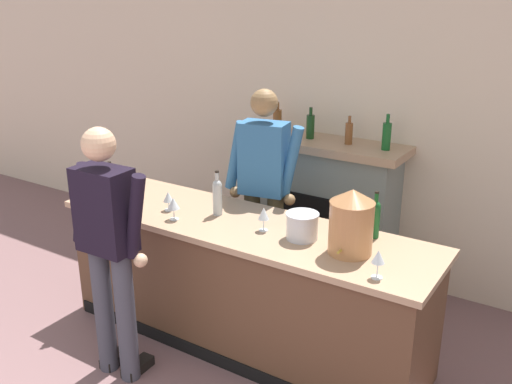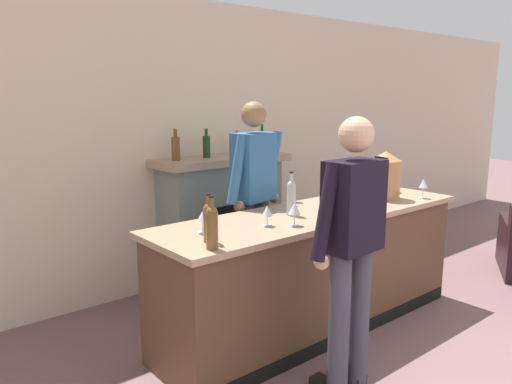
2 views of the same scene
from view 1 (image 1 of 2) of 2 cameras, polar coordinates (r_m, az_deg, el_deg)
The scene contains 16 objects.
wall_back_panel at distance 5.12m, azimuth 9.86°, elevation 6.58°, with size 12.00×0.07×2.75m.
bar_counter at distance 4.20m, azimuth -1.34°, elevation -9.15°, with size 2.79×0.77×0.96m.
fireplace_stone at distance 5.15m, azimuth 7.01°, elevation -1.64°, with size 1.38×0.52×1.57m.
person_customer at distance 3.77m, azimuth -14.50°, elevation -5.23°, with size 0.66×0.31×1.74m.
person_bartender at distance 4.50m, azimuth 0.76°, elevation 0.16°, with size 0.65×0.36×1.81m.
copper_dispenser at distance 3.52m, azimuth 9.51°, elevation -2.92°, with size 0.28×0.31×0.42m.
ice_bucket_steel at distance 3.73m, azimuth 4.64°, elevation -3.40°, with size 0.22×0.22×0.18m.
wine_bottle_port_short at distance 4.10m, azimuth -3.89°, elevation -0.36°, with size 0.07×0.07×0.33m.
wine_bottle_burgundy_dark at distance 4.50m, azimuth -16.16°, elevation 0.67°, with size 0.07×0.07×0.32m.
wine_bottle_cabernet_heavy at distance 4.53m, azimuth -14.31°, elevation 0.90°, with size 0.07×0.07×0.30m.
wine_bottle_chardonnay_pale at distance 3.80m, azimuth 11.82°, elevation -2.50°, with size 0.07×0.07×0.32m.
wine_glass_mid_counter at distance 4.05m, azimuth -8.26°, elevation -1.19°, with size 0.09×0.09×0.17m.
wine_glass_front_left at distance 4.61m, azimuth -11.84°, elevation 1.03°, with size 0.08×0.08×0.15m.
wine_glass_by_dispenser at distance 3.82m, azimuth 0.77°, elevation -2.23°, with size 0.08×0.08×0.17m.
wine_glass_front_right at distance 4.23m, azimuth -8.77°, elevation -0.54°, with size 0.08×0.08×0.15m.
wine_glass_near_bucket at distance 3.28m, azimuth 12.13°, elevation -6.45°, with size 0.08×0.08×0.17m.
Camera 1 is at (1.92, -0.34, 2.51)m, focal length 40.00 mm.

